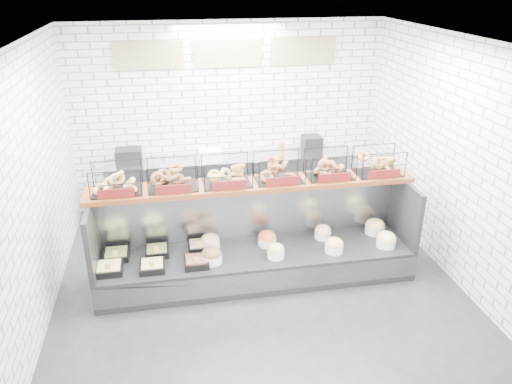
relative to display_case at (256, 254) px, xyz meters
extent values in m
plane|color=black|center=(0.00, -0.34, -0.33)|extent=(5.50, 5.50, 0.00)
cube|color=white|center=(0.00, 2.41, 1.17)|extent=(5.00, 0.02, 3.00)
cube|color=white|center=(-2.50, -0.34, 1.17)|extent=(0.02, 5.50, 3.00)
cube|color=white|center=(2.50, -0.34, 1.17)|extent=(0.02, 5.50, 3.00)
cube|color=white|center=(0.00, -0.34, 2.67)|extent=(5.00, 5.50, 0.02)
cube|color=tan|center=(-1.20, 2.38, 2.17)|extent=(1.05, 0.03, 0.42)
cube|color=tan|center=(0.00, 2.38, 2.17)|extent=(1.05, 0.03, 0.42)
cube|color=tan|center=(1.20, 2.38, 2.17)|extent=(1.05, 0.03, 0.42)
cube|color=black|center=(0.00, -0.04, -0.13)|extent=(4.00, 0.90, 0.40)
cube|color=#93969B|center=(0.00, -0.48, -0.11)|extent=(4.00, 0.03, 0.28)
cube|color=#93969B|center=(0.00, 0.37, 0.47)|extent=(4.00, 0.08, 0.80)
cube|color=black|center=(-1.97, -0.04, 0.47)|extent=(0.06, 0.90, 0.80)
cube|color=black|center=(1.97, -0.04, 0.47)|extent=(0.06, 0.90, 0.80)
cube|color=black|center=(-1.80, -0.20, 0.11)|extent=(0.31, 0.31, 0.08)
cube|color=#E8E177|center=(-1.80, -0.20, 0.15)|extent=(0.26, 0.26, 0.04)
cube|color=#E9BC51|center=(-1.80, -0.31, 0.20)|extent=(0.06, 0.01, 0.08)
cube|color=black|center=(-1.74, 0.10, 0.11)|extent=(0.31, 0.31, 0.08)
cube|color=olive|center=(-1.74, 0.10, 0.15)|extent=(0.26, 0.26, 0.04)
cube|color=#E9BC51|center=(-1.74, 0.00, 0.20)|extent=(0.06, 0.01, 0.08)
cube|color=black|center=(-1.30, -0.25, 0.11)|extent=(0.29, 0.29, 0.08)
cube|color=#D8C185|center=(-1.30, -0.25, 0.15)|extent=(0.25, 0.25, 0.04)
cube|color=#E9BC51|center=(-1.30, -0.35, 0.20)|extent=(0.06, 0.01, 0.08)
cube|color=black|center=(-1.25, 0.10, 0.11)|extent=(0.29, 0.29, 0.08)
cube|color=olive|center=(-1.25, 0.10, 0.15)|extent=(0.24, 0.24, 0.04)
cube|color=#E9BC51|center=(-1.25, 0.00, 0.20)|extent=(0.06, 0.01, 0.08)
cube|color=black|center=(-0.78, -0.24, 0.11)|extent=(0.29, 0.29, 0.08)
cube|color=brown|center=(-0.78, -0.24, 0.15)|extent=(0.25, 0.25, 0.04)
cube|color=#E9BC51|center=(-0.78, -0.35, 0.20)|extent=(0.06, 0.01, 0.08)
cube|color=black|center=(-0.71, 0.13, 0.11)|extent=(0.28, 0.28, 0.08)
cube|color=tan|center=(-0.71, 0.13, 0.15)|extent=(0.24, 0.24, 0.04)
cube|color=#E9BC51|center=(-0.71, 0.03, 0.20)|extent=(0.06, 0.01, 0.08)
cylinder|color=white|center=(-0.59, -0.21, 0.13)|extent=(0.25, 0.25, 0.11)
ellipsoid|color=brown|center=(-0.59, -0.21, 0.19)|extent=(0.25, 0.25, 0.17)
cylinder|color=white|center=(-0.57, 0.13, 0.13)|extent=(0.25, 0.25, 0.11)
ellipsoid|color=#D6B583|center=(-0.57, 0.13, 0.19)|extent=(0.25, 0.25, 0.17)
cylinder|color=white|center=(0.21, -0.24, 0.13)|extent=(0.22, 0.22, 0.11)
ellipsoid|color=tan|center=(0.21, -0.24, 0.19)|extent=(0.21, 0.21, 0.15)
cylinder|color=white|center=(0.16, 0.09, 0.13)|extent=(0.24, 0.24, 0.11)
ellipsoid|color=#E0602F|center=(0.16, 0.09, 0.19)|extent=(0.24, 0.24, 0.16)
cylinder|color=white|center=(0.96, -0.25, 0.13)|extent=(0.23, 0.23, 0.11)
ellipsoid|color=#D5B76D|center=(0.96, -0.25, 0.19)|extent=(0.23, 0.23, 0.16)
cylinder|color=white|center=(0.93, 0.13, 0.13)|extent=(0.22, 0.22, 0.11)
ellipsoid|color=#F8D17F|center=(0.93, 0.13, 0.19)|extent=(0.21, 0.21, 0.15)
cylinder|color=white|center=(1.67, -0.23, 0.13)|extent=(0.25, 0.25, 0.11)
ellipsoid|color=#DBC586|center=(1.67, -0.23, 0.19)|extent=(0.25, 0.25, 0.17)
cylinder|color=white|center=(1.67, 0.14, 0.13)|extent=(0.26, 0.26, 0.11)
ellipsoid|color=#EBCD78|center=(1.67, 0.14, 0.19)|extent=(0.26, 0.26, 0.18)
cube|color=#502411|center=(0.00, 0.18, 0.90)|extent=(4.10, 0.50, 0.06)
cube|color=black|center=(-1.64, 0.18, 1.10)|extent=(0.60, 0.38, 0.34)
cube|color=#55100F|center=(-1.64, -0.03, 1.00)|extent=(0.42, 0.02, 0.11)
cube|color=black|center=(-0.99, 0.18, 1.10)|extent=(0.60, 0.38, 0.34)
cube|color=#55100F|center=(-0.99, -0.03, 1.00)|extent=(0.42, 0.02, 0.11)
cube|color=black|center=(-0.33, 0.18, 1.10)|extent=(0.60, 0.38, 0.34)
cube|color=#55100F|center=(-0.33, -0.03, 1.00)|extent=(0.42, 0.02, 0.11)
cube|color=black|center=(0.33, 0.18, 1.10)|extent=(0.60, 0.38, 0.34)
cube|color=#55100F|center=(0.33, -0.03, 1.00)|extent=(0.42, 0.02, 0.11)
cube|color=black|center=(0.99, 0.18, 1.10)|extent=(0.60, 0.38, 0.34)
cube|color=#55100F|center=(0.99, -0.03, 1.00)|extent=(0.42, 0.02, 0.11)
cube|color=black|center=(1.64, 0.18, 1.10)|extent=(0.60, 0.38, 0.34)
cube|color=#55100F|center=(1.64, -0.03, 1.00)|extent=(0.42, 0.02, 0.11)
cube|color=#93969B|center=(0.00, 2.09, 0.12)|extent=(4.00, 0.60, 0.90)
cube|color=black|center=(-1.63, 2.11, 0.69)|extent=(0.40, 0.30, 0.24)
cube|color=silver|center=(-0.36, 2.03, 0.66)|extent=(0.35, 0.28, 0.18)
cylinder|color=#BF5A2F|center=(0.81, 2.05, 0.68)|extent=(0.09, 0.09, 0.22)
cube|color=black|center=(1.31, 2.04, 0.72)|extent=(0.30, 0.30, 0.30)
camera|label=1|loc=(-1.00, -5.46, 3.36)|focal=35.00mm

